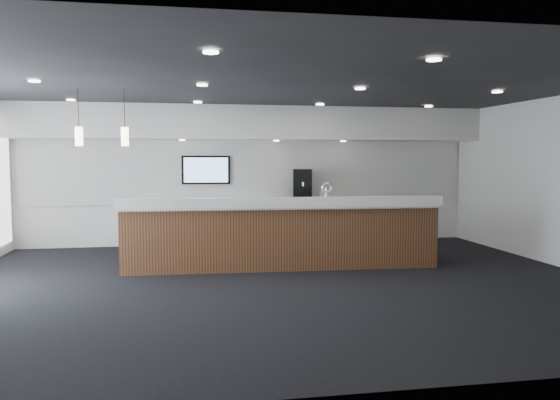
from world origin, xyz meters
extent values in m
plane|color=black|center=(0.00, 0.00, 0.00)|extent=(10.00, 10.00, 0.00)
cube|color=black|center=(0.00, 0.00, 3.00)|extent=(10.00, 8.00, 0.02)
cube|color=white|center=(0.00, 4.00, 1.50)|extent=(10.00, 0.02, 3.00)
cube|color=silver|center=(0.00, 3.55, 2.65)|extent=(10.00, 0.90, 0.70)
cube|color=silver|center=(0.00, 3.97, 1.60)|extent=(9.80, 0.06, 1.40)
cube|color=#95979E|center=(0.00, 3.64, 0.45)|extent=(5.00, 0.60, 0.90)
cube|color=white|center=(0.00, 3.64, 0.93)|extent=(5.06, 0.66, 0.05)
cylinder|color=silver|center=(-2.00, 3.32, 0.50)|extent=(0.60, 0.02, 0.02)
cylinder|color=silver|center=(-1.00, 3.32, 0.50)|extent=(0.60, 0.02, 0.02)
cylinder|color=silver|center=(0.00, 3.32, 0.50)|extent=(0.60, 0.02, 0.02)
cylinder|color=silver|center=(1.00, 3.32, 0.50)|extent=(0.60, 0.02, 0.02)
cylinder|color=silver|center=(2.00, 3.32, 0.50)|extent=(0.60, 0.02, 0.02)
cube|color=black|center=(-1.00, 3.91, 1.65)|extent=(1.05, 0.07, 0.62)
cube|color=#3480D3|center=(-1.00, 3.87, 1.65)|extent=(0.95, 0.01, 0.54)
cylinder|color=#FFF1C6|center=(-2.40, 0.80, 2.25)|extent=(0.12, 0.12, 0.30)
cylinder|color=#FFF1C6|center=(-3.10, 0.80, 2.25)|extent=(0.12, 0.12, 0.30)
cube|color=#4D2519|center=(0.18, 1.16, 0.53)|extent=(5.42, 1.00, 1.05)
cube|color=white|center=(0.18, 1.16, 1.08)|extent=(5.50, 1.09, 0.06)
cube|color=white|center=(0.16, 0.74, 1.17)|extent=(5.47, 0.37, 0.18)
cylinder|color=silver|center=(0.99, 1.22, 1.25)|extent=(0.04, 0.04, 0.28)
torus|color=silver|center=(0.99, 1.16, 1.39)|extent=(0.19, 0.04, 0.19)
cube|color=black|center=(1.10, 3.62, 1.31)|extent=(0.51, 0.54, 0.72)
cube|color=silver|center=(1.10, 3.37, 0.96)|extent=(0.26, 0.12, 0.02)
cube|color=white|center=(0.27, 3.58, 1.05)|extent=(0.15, 0.04, 0.21)
cube|color=white|center=(1.56, 3.51, 1.07)|extent=(0.18, 0.02, 0.25)
imported|color=white|center=(1.83, 3.53, 1.00)|extent=(0.11, 0.11, 0.10)
imported|color=white|center=(1.69, 3.53, 1.00)|extent=(0.15, 0.15, 0.10)
imported|color=white|center=(1.55, 3.53, 1.00)|extent=(0.13, 0.13, 0.10)
imported|color=white|center=(1.41, 3.53, 1.00)|extent=(0.14, 0.14, 0.10)
camera|label=1|loc=(-1.49, -8.11, 1.91)|focal=35.00mm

